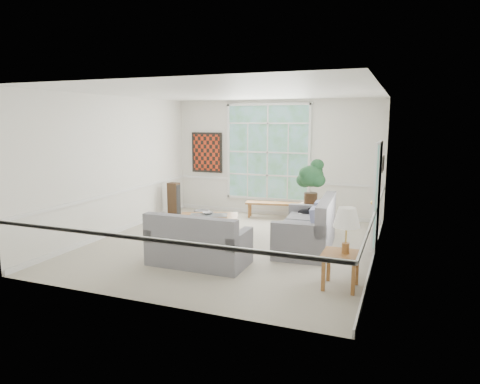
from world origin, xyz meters
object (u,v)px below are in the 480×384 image
(loveseat_right, at_px, (306,223))
(loveseat_front, at_px, (199,238))
(end_table, at_px, (311,217))
(side_table, at_px, (341,270))
(coffee_table, at_px, (209,226))

(loveseat_right, xyz_separation_m, loveseat_front, (-1.53, -1.54, -0.05))
(end_table, distance_m, side_table, 3.45)
(loveseat_right, relative_size, loveseat_front, 1.11)
(coffee_table, bearing_deg, end_table, 14.25)
(coffee_table, bearing_deg, loveseat_right, -24.84)
(loveseat_right, bearing_deg, end_table, 94.27)
(end_table, bearing_deg, side_table, -70.67)
(end_table, height_order, side_table, end_table)
(loveseat_right, distance_m, coffee_table, 2.16)
(side_table, bearing_deg, end_table, 109.33)
(coffee_table, height_order, end_table, end_table)
(loveseat_right, distance_m, side_table, 1.99)
(loveseat_right, height_order, loveseat_front, loveseat_right)
(loveseat_front, bearing_deg, side_table, -4.89)
(loveseat_front, xyz_separation_m, end_table, (1.31, 3.04, -0.16))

